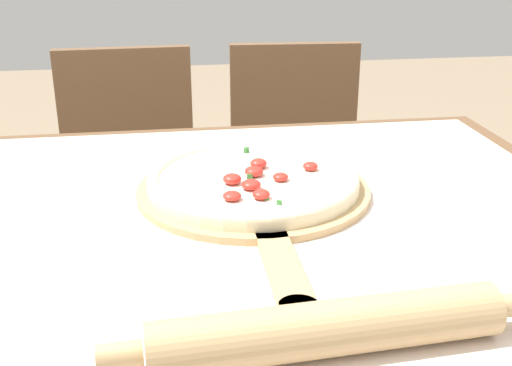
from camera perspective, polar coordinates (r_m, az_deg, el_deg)
The scene contains 7 objects.
dining_table at distance 1.05m, azimuth 1.22°, elevation -8.95°, with size 1.11×0.98×0.77m.
towel_cloth at distance 0.99m, azimuth 1.27°, elevation -2.88°, with size 1.03×0.90×0.00m.
pizza_peel at distance 1.05m, azimuth -0.08°, elevation -1.02°, with size 0.39×0.58×0.01m.
pizza at distance 1.06m, azimuth -0.23°, elevation 0.34°, with size 0.35×0.35×0.04m.
rolling_pin at distance 0.68m, azimuth 6.27°, elevation -12.75°, with size 0.46×0.08×0.06m.
chair_left at distance 1.87m, azimuth -11.06°, elevation -0.02°, with size 0.41×0.41×0.88m.
chair_right at distance 1.91m, azimuth 3.63°, elevation 0.78°, with size 0.42×0.42×0.88m.
Camera 1 is at (-0.15, -0.89, 1.19)m, focal length 45.00 mm.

